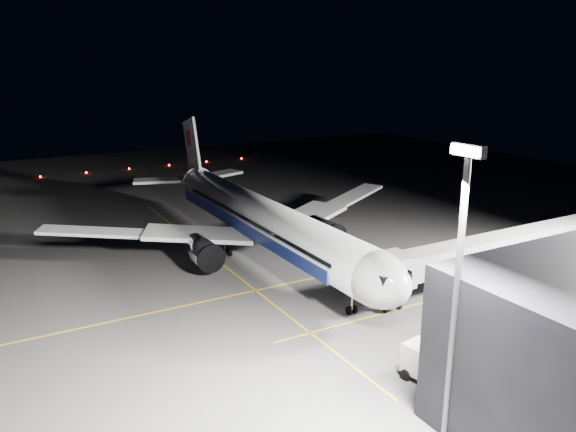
# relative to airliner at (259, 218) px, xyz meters

# --- Properties ---
(ground) EXTENTS (200.00, 200.00, 0.00)m
(ground) POSITION_rel_airliner_xyz_m (1.08, 0.00, -5.16)
(ground) COLOR #4C4C4F
(ground) RESTS_ON ground
(guide_line_main) EXTENTS (0.25, 80.00, 0.01)m
(guide_line_main) POSITION_rel_airliner_xyz_m (11.08, 0.00, -5.16)
(guide_line_main) COLOR gold
(guide_line_main) RESTS_ON ground
(guide_line_cross) EXTENTS (70.00, 0.25, 0.01)m
(guide_line_cross) POSITION_rel_airliner_xyz_m (1.08, -6.00, -5.16)
(guide_line_cross) COLOR gold
(guide_line_cross) RESTS_ON ground
(guide_line_side) EXTENTS (0.25, 40.00, 0.01)m
(guide_line_side) POSITION_rel_airliner_xyz_m (23.08, 10.00, -5.16)
(guide_line_side) COLOR gold
(guide_line_side) RESTS_ON ground
(airliner) EXTENTS (61.48, 54.22, 16.64)m
(airliner) POSITION_rel_airliner_xyz_m (0.00, 0.00, 0.00)
(airliner) COLOR silver
(airliner) RESTS_ON ground
(jet_bridge) EXTENTS (3.60, 34.40, 6.30)m
(jet_bridge) POSITION_rel_airliner_xyz_m (23.08, 18.06, -0.58)
(jet_bridge) COLOR #B2B2B7
(jet_bridge) RESTS_ON ground
(floodlight_mast_south) EXTENTS (2.40, 0.67, 20.70)m
(floodlight_mast_south) POSITION_rel_airliner_xyz_m (41.08, -6.01, 7.21)
(floodlight_mast_south) COLOR #59595E
(floodlight_mast_south) RESTS_ON ground
(taxiway_lights) EXTENTS (0.44, 60.44, 0.44)m
(taxiway_lights) POSITION_rel_airliner_xyz_m (-70.92, 0.00, -4.94)
(taxiway_lights) COLOR #FF140A
(taxiway_lights) RESTS_ON ground
(service_truck) EXTENTS (6.27, 3.43, 3.04)m
(service_truck) POSITION_rel_airliner_xyz_m (35.92, -1.90, -3.54)
(service_truck) COLOR silver
(service_truck) RESTS_ON ground
(baggage_tug) EXTENTS (2.72, 2.29, 1.82)m
(baggage_tug) POSITION_rel_airliner_xyz_m (-11.49, 19.36, -4.33)
(baggage_tug) COLOR black
(baggage_tug) RESTS_ON ground
(safety_cone_a) EXTENTS (0.39, 0.39, 0.59)m
(safety_cone_a) POSITION_rel_airliner_xyz_m (6.72, 9.44, -4.87)
(safety_cone_a) COLOR #E84709
(safety_cone_a) RESTS_ON ground
(safety_cone_b) EXTENTS (0.39, 0.39, 0.58)m
(safety_cone_b) POSITION_rel_airliner_xyz_m (5.51, 4.81, -4.87)
(safety_cone_b) COLOR #E84709
(safety_cone_b) RESTS_ON ground
(safety_cone_c) EXTENTS (0.40, 0.40, 0.61)m
(safety_cone_c) POSITION_rel_airliner_xyz_m (-4.90, 4.00, -4.86)
(safety_cone_c) COLOR #E84709
(safety_cone_c) RESTS_ON ground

